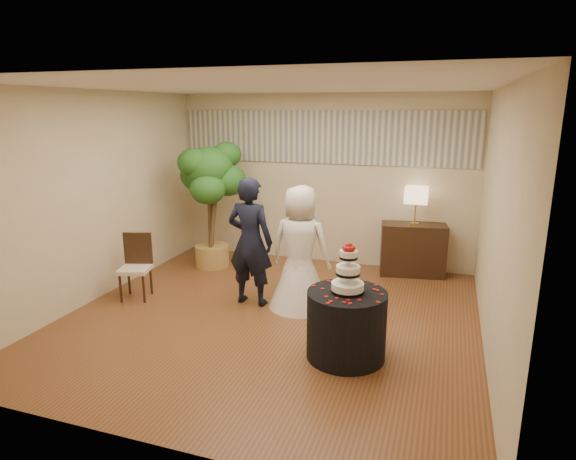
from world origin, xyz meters
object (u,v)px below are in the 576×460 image
(table_lamp, at_px, (416,206))
(groom, at_px, (250,242))
(side_chair, at_px, (135,267))
(wedding_cake, at_px, (348,268))
(cake_table, at_px, (346,325))
(bride, at_px, (300,247))
(ficus_tree, at_px, (210,205))
(console, at_px, (413,249))

(table_lamp, bearing_deg, groom, -136.48)
(groom, bearing_deg, table_lamp, -133.19)
(table_lamp, height_order, side_chair, table_lamp)
(wedding_cake, distance_m, table_lamp, 2.93)
(cake_table, distance_m, table_lamp, 3.02)
(bride, relative_size, ficus_tree, 0.78)
(groom, height_order, wedding_cake, groom)
(wedding_cake, relative_size, table_lamp, 0.91)
(console, bearing_deg, table_lamp, 0.00)
(table_lamp, bearing_deg, console, 0.00)
(console, bearing_deg, side_chair, -157.27)
(bride, height_order, side_chair, bride)
(groom, xyz_separation_m, bride, (0.66, 0.10, -0.05))
(console, xyz_separation_m, side_chair, (-3.53, -2.22, 0.04))
(cake_table, xyz_separation_m, wedding_cake, (0.00, 0.00, 0.63))
(cake_table, relative_size, wedding_cake, 1.57)
(console, distance_m, table_lamp, 0.70)
(table_lamp, bearing_deg, wedding_cake, -98.92)
(groom, relative_size, table_lamp, 2.96)
(table_lamp, height_order, ficus_tree, ficus_tree)
(bride, height_order, cake_table, bride)
(console, xyz_separation_m, ficus_tree, (-3.19, -0.62, 0.63))
(side_chair, bearing_deg, cake_table, -28.70)
(wedding_cake, xyz_separation_m, ficus_tree, (-2.73, 2.27, 0.05))
(bride, xyz_separation_m, table_lamp, (1.31, 1.77, 0.29))
(groom, relative_size, bride, 1.06)
(console, height_order, table_lamp, table_lamp)
(groom, height_order, ficus_tree, ficus_tree)
(console, bearing_deg, groom, -145.92)
(bride, height_order, table_lamp, bride)
(console, bearing_deg, bride, -135.95)
(ficus_tree, bearing_deg, groom, -45.47)
(cake_table, bearing_deg, ficus_tree, 140.28)
(wedding_cake, bearing_deg, table_lamp, 81.08)
(bride, relative_size, wedding_cake, 3.06)
(bride, bearing_deg, console, -124.10)
(cake_table, relative_size, ficus_tree, 0.40)
(cake_table, xyz_separation_m, console, (0.45, 2.89, 0.05))
(wedding_cake, bearing_deg, groom, 145.76)
(table_lamp, distance_m, side_chair, 4.22)
(side_chair, bearing_deg, console, 15.78)
(ficus_tree, distance_m, side_chair, 1.74)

